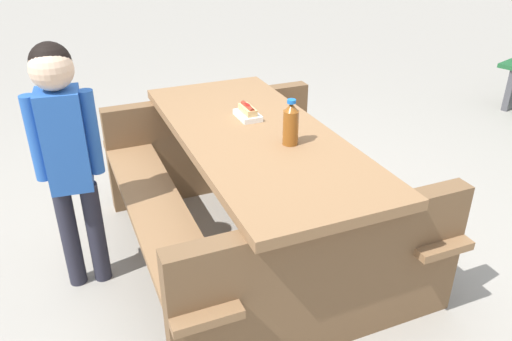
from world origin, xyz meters
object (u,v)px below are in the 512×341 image
at_px(picnic_table, 256,183).
at_px(child_in_coat, 65,141).
at_px(hotdog_tray, 248,113).
at_px(soda_bottle, 291,124).

height_order(picnic_table, child_in_coat, child_in_coat).
bearing_deg(hotdog_tray, soda_bottle, -179.61).
distance_m(soda_bottle, child_in_coat, 1.07).
height_order(picnic_table, hotdog_tray, hotdog_tray).
bearing_deg(picnic_table, hotdog_tray, -18.65).
bearing_deg(soda_bottle, hotdog_tray, 0.39).
bearing_deg(hotdog_tray, picnic_table, 161.35).
bearing_deg(picnic_table, child_in_coat, 75.07).
relative_size(soda_bottle, child_in_coat, 0.18).
xyz_separation_m(picnic_table, hotdog_tray, (0.20, -0.07, 0.34)).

